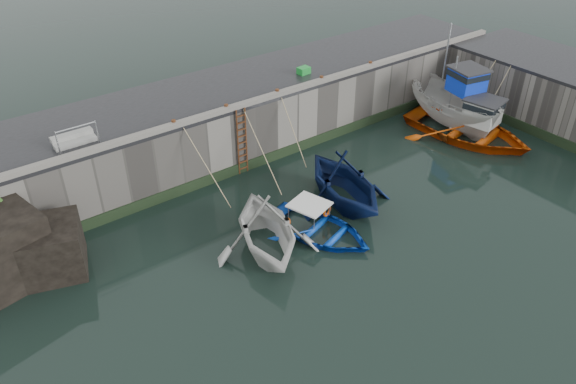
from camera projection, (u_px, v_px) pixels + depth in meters
ground at (439, 270)px, 20.30m from camera, size 120.00×120.00×0.00m
quay_back at (248, 112)px, 27.80m from camera, size 30.00×5.00×3.00m
road_back at (247, 82)px, 26.92m from camera, size 30.00×5.00×0.16m
kerb_back at (275, 95)px, 25.26m from camera, size 30.00×0.30×0.20m
algae_back at (278, 154)px, 26.80m from camera, size 30.00×0.08×0.50m
algae_right at (562, 142)px, 27.79m from camera, size 0.08×15.00×0.50m
ladder at (242, 142)px, 25.03m from camera, size 0.51×0.08×3.20m
boat_near_white at (267, 249)px, 21.31m from camera, size 5.58×5.97×2.54m
boat_near_white_rope at (214, 202)px, 23.90m from camera, size 0.04×3.79×3.10m
boat_near_blue at (319, 234)px, 22.09m from camera, size 4.35×5.18×0.92m
boat_near_blue_rope at (260, 188)px, 24.83m from camera, size 0.04×4.15×3.10m
boat_near_blacktrim at (343, 202)px, 23.92m from camera, size 5.10×5.66×2.63m
boat_near_blacktrim_rope at (292, 167)px, 26.30m from camera, size 0.04×3.36×3.10m
boat_far_white at (454, 107)px, 29.33m from camera, size 3.61×6.72×5.46m
boat_far_orange at (468, 130)px, 28.51m from camera, size 5.88×7.36×4.36m
fish_crate at (304, 70)px, 27.52m from camera, size 0.62×0.48×0.33m
railing at (74, 139)px, 21.58m from camera, size 1.60×1.05×1.00m
bollard_a at (174, 123)px, 22.81m from camera, size 0.18×0.18×0.28m
bollard_b at (226, 107)px, 24.06m from camera, size 0.18×0.18×0.28m
bollard_c at (277, 92)px, 25.40m from camera, size 0.18×0.18×0.28m
bollard_d at (321, 79)px, 26.70m from camera, size 0.18×0.18×0.28m
bollard_e at (370, 64)px, 28.29m from camera, size 0.18×0.18×0.28m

